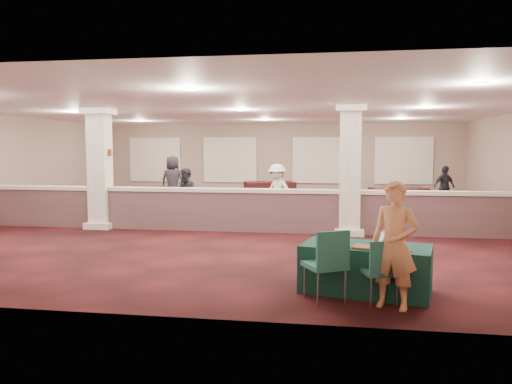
% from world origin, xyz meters
% --- Properties ---
extents(ground, '(16.00, 16.00, 0.00)m').
position_xyz_m(ground, '(0.00, 0.00, 0.00)').
color(ground, '#3E0F13').
rests_on(ground, ground).
extents(wall_back, '(16.00, 0.04, 3.20)m').
position_xyz_m(wall_back, '(0.00, 8.00, 1.60)').
color(wall_back, gray).
rests_on(wall_back, ground).
extents(wall_front, '(16.00, 0.04, 3.20)m').
position_xyz_m(wall_front, '(0.00, -8.00, 1.60)').
color(wall_front, gray).
rests_on(wall_front, ground).
extents(ceiling, '(16.00, 16.00, 0.02)m').
position_xyz_m(ceiling, '(0.00, 0.00, 3.20)').
color(ceiling, white).
rests_on(ceiling, wall_back).
extents(partition_wall, '(15.60, 0.28, 1.10)m').
position_xyz_m(partition_wall, '(0.00, -1.50, 0.57)').
color(partition_wall, '#52383A').
rests_on(partition_wall, ground).
extents(column_left, '(0.72, 0.72, 3.20)m').
position_xyz_m(column_left, '(-3.50, -1.50, 1.64)').
color(column_left, beige).
rests_on(column_left, ground).
extents(column_right, '(0.72, 0.72, 3.20)m').
position_xyz_m(column_right, '(3.00, -1.50, 1.64)').
color(column_right, beige).
rests_on(column_right, ground).
extents(sconce_left, '(0.12, 0.12, 0.18)m').
position_xyz_m(sconce_left, '(-3.78, -1.50, 2.00)').
color(sconce_left, brown).
rests_on(sconce_left, column_left).
extents(sconce_right, '(0.12, 0.12, 0.18)m').
position_xyz_m(sconce_right, '(-3.22, -1.50, 2.00)').
color(sconce_right, brown).
rests_on(sconce_right, column_left).
extents(near_table, '(1.98, 1.29, 0.70)m').
position_xyz_m(near_table, '(3.10, -6.50, 0.35)').
color(near_table, '#0E3328').
rests_on(near_table, ground).
extents(conf_chair_main, '(0.55, 0.56, 0.89)m').
position_xyz_m(conf_chair_main, '(3.28, -7.08, 0.53)').
color(conf_chair_main, '#205F51').
rests_on(conf_chair_main, ground).
extents(conf_chair_side, '(0.69, 0.69, 1.01)m').
position_xyz_m(conf_chair_side, '(2.56, -7.08, 0.60)').
color(conf_chair_side, '#205F51').
rests_on(conf_chair_side, ground).
extents(woman, '(0.72, 0.60, 1.69)m').
position_xyz_m(woman, '(3.42, -7.20, 0.85)').
color(woman, tan).
rests_on(woman, ground).
extents(far_table_front_left, '(2.19, 1.49, 0.81)m').
position_xyz_m(far_table_front_left, '(-4.99, 0.45, 0.41)').
color(far_table_front_left, black).
rests_on(far_table_front_left, ground).
extents(far_table_front_center, '(1.66, 0.95, 0.65)m').
position_xyz_m(far_table_front_center, '(-2.00, 0.30, 0.32)').
color(far_table_front_center, black).
rests_on(far_table_front_center, ground).
extents(far_table_front_right, '(1.76, 0.95, 0.70)m').
position_xyz_m(far_table_front_right, '(2.82, 2.82, 0.35)').
color(far_table_front_right, black).
rests_on(far_table_front_right, ground).
extents(far_table_back_left, '(1.88, 1.23, 0.70)m').
position_xyz_m(far_table_back_left, '(-3.73, 3.81, 0.35)').
color(far_table_back_left, black).
rests_on(far_table_back_left, ground).
extents(far_table_back_center, '(2.16, 1.56, 0.79)m').
position_xyz_m(far_table_back_center, '(0.08, 5.69, 0.40)').
color(far_table_back_center, black).
rests_on(far_table_back_center, ground).
extents(far_table_back_right, '(2.03, 1.32, 0.76)m').
position_xyz_m(far_table_back_right, '(4.81, 3.81, 0.38)').
color(far_table_back_right, black).
rests_on(far_table_back_right, ground).
extents(attendee_a, '(0.77, 0.48, 1.53)m').
position_xyz_m(attendee_a, '(-1.66, 0.30, 0.76)').
color(attendee_a, black).
rests_on(attendee_a, ground).
extents(attendee_b, '(1.13, 0.99, 1.63)m').
position_xyz_m(attendee_b, '(0.89, 1.32, 0.82)').
color(attendee_b, beige).
rests_on(attendee_b, ground).
extents(attendee_c, '(0.97, 0.79, 1.50)m').
position_xyz_m(attendee_c, '(6.50, 4.70, 0.75)').
color(attendee_c, black).
rests_on(attendee_c, ground).
extents(attendee_d, '(0.93, 0.53, 1.85)m').
position_xyz_m(attendee_d, '(-3.18, 3.50, 0.92)').
color(attendee_d, black).
rests_on(attendee_d, ground).
extents(laptop_base, '(0.36, 0.29, 0.02)m').
position_xyz_m(laptop_base, '(3.38, -6.61, 0.71)').
color(laptop_base, '#BCBCC1').
rests_on(laptop_base, near_table).
extents(laptop_screen, '(0.31, 0.08, 0.21)m').
position_xyz_m(laptop_screen, '(3.40, -6.50, 0.83)').
color(laptop_screen, '#BCBCC1').
rests_on(laptop_screen, near_table).
extents(screen_glow, '(0.28, 0.07, 0.18)m').
position_xyz_m(screen_glow, '(3.40, -6.51, 0.81)').
color(screen_glow, silver).
rests_on(screen_glow, near_table).
extents(knitting, '(0.44, 0.37, 0.03)m').
position_xyz_m(knitting, '(3.10, -6.75, 0.72)').
color(knitting, '#B94E1D').
rests_on(knitting, near_table).
extents(yarn_cream, '(0.11, 0.11, 0.11)m').
position_xyz_m(yarn_cream, '(2.57, -6.48, 0.75)').
color(yarn_cream, '#EFE2C5').
rests_on(yarn_cream, near_table).
extents(yarn_red, '(0.10, 0.10, 0.10)m').
position_xyz_m(yarn_red, '(2.46, -6.31, 0.75)').
color(yarn_red, maroon).
rests_on(yarn_red, near_table).
extents(yarn_grey, '(0.10, 0.10, 0.10)m').
position_xyz_m(yarn_grey, '(2.71, -6.29, 0.75)').
color(yarn_grey, '#4C4B51').
rests_on(yarn_grey, near_table).
extents(scissors, '(0.12, 0.05, 0.01)m').
position_xyz_m(scissors, '(3.66, -6.90, 0.71)').
color(scissors, '#AC1221').
rests_on(scissors, near_table).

